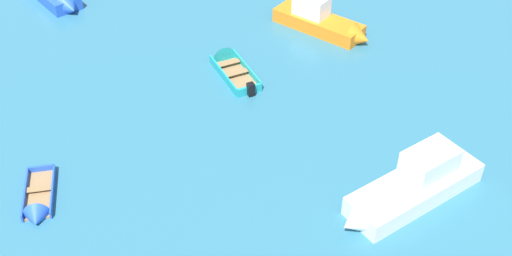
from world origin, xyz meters
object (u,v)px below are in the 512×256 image
at_px(motor_launch_white_midfield_left, 408,189).
at_px(rowboat_blue_outer_right, 38,208).
at_px(motor_launch_orange_far_back, 324,22).
at_px(rowboat_turquoise_cluster_outer, 228,63).

distance_m(motor_launch_white_midfield_left, rowboat_blue_outer_right, 14.61).
bearing_deg(motor_launch_orange_far_back, rowboat_blue_outer_right, -131.07).
relative_size(motor_launch_white_midfield_left, rowboat_blue_outer_right, 1.90).
distance_m(rowboat_turquoise_cluster_outer, rowboat_blue_outer_right, 12.47).
xyz_separation_m(motor_launch_white_midfield_left, rowboat_turquoise_cluster_outer, (-7.59, 9.58, -0.49)).
bearing_deg(rowboat_blue_outer_right, motor_launch_white_midfield_left, 2.95).
relative_size(rowboat_turquoise_cluster_outer, motor_launch_orange_far_back, 0.74).
bearing_deg(motor_launch_orange_far_back, motor_launch_white_midfield_left, -79.77).
height_order(motor_launch_white_midfield_left, rowboat_turquoise_cluster_outer, motor_launch_white_midfield_left).
distance_m(rowboat_turquoise_cluster_outer, motor_launch_orange_far_back, 6.37).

